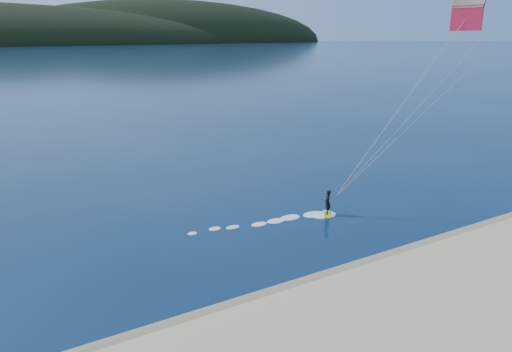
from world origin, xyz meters
The scene contains 3 objects.
wet_sand centered at (0.00, 4.50, 0.05)m, with size 220.00×2.50×0.10m.
headland centered at (0.63, 745.28, 0.00)m, with size 1200.00×310.00×140.00m.
kitesurfer_near centered at (19.28, 6.95, 13.71)m, with size 23.46×8.86×16.96m.
Camera 1 is at (-9.35, -12.23, 13.14)m, focal length 31.15 mm.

